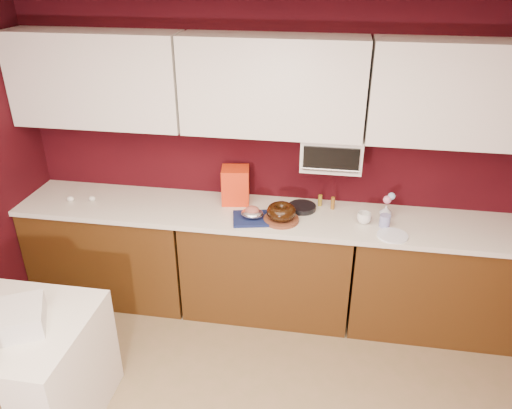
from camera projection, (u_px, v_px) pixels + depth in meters
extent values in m
cube|color=white|center=(178.00, 33.00, 1.42)|extent=(4.00, 4.50, 0.02)
cube|color=#35070C|center=(274.00, 157.00, 3.97)|extent=(4.00, 0.02, 2.50)
cube|color=#482A0E|center=(113.00, 250.00, 4.26)|extent=(1.31, 0.58, 0.86)
cube|color=#482A0E|center=(268.00, 264.00, 4.07)|extent=(1.31, 0.58, 0.86)
cube|color=#482A0E|center=(437.00, 280.00, 3.87)|extent=(1.31, 0.58, 0.86)
cube|color=silver|center=(268.00, 216.00, 3.86)|extent=(4.00, 0.62, 0.04)
cube|color=white|center=(97.00, 79.00, 3.75)|extent=(1.31, 0.33, 0.70)
cube|color=white|center=(273.00, 86.00, 3.55)|extent=(1.31, 0.33, 0.70)
cube|color=white|center=(469.00, 94.00, 3.36)|extent=(1.31, 0.33, 0.70)
cube|color=white|center=(332.00, 152.00, 3.72)|extent=(0.45, 0.30, 0.25)
cube|color=black|center=(331.00, 159.00, 3.58)|extent=(0.40, 0.02, 0.18)
cylinder|color=silver|center=(330.00, 170.00, 3.60)|extent=(0.42, 0.02, 0.02)
cube|color=silver|center=(16.00, 369.00, 3.12)|extent=(1.00, 0.80, 0.75)
cylinder|color=brown|center=(281.00, 220.00, 3.74)|extent=(0.28, 0.28, 0.02)
torus|color=black|center=(281.00, 212.00, 3.71)|extent=(0.28, 0.28, 0.09)
cube|color=#131D49|center=(252.00, 219.00, 3.76)|extent=(0.33, 0.30, 0.02)
ellipsoid|color=white|center=(252.00, 213.00, 3.74)|extent=(0.18, 0.15, 0.06)
ellipsoid|color=#9E5348|center=(252.00, 210.00, 3.72)|extent=(0.11, 0.09, 0.07)
cube|color=red|center=(236.00, 185.00, 3.97)|extent=(0.24, 0.23, 0.29)
cylinder|color=black|center=(302.00, 207.00, 3.90)|extent=(0.25, 0.25, 0.04)
imported|color=white|center=(364.00, 217.00, 3.70)|extent=(0.11, 0.11, 0.10)
cylinder|color=navy|center=(385.00, 221.00, 3.65)|extent=(0.09, 0.09, 0.09)
imported|color=silver|center=(386.00, 211.00, 3.77)|extent=(0.09, 0.09, 0.11)
sphere|color=pink|center=(387.00, 200.00, 3.73)|extent=(0.06, 0.06, 0.06)
sphere|color=#91C0E9|center=(392.00, 196.00, 3.74)|extent=(0.06, 0.06, 0.06)
cylinder|color=white|center=(393.00, 236.00, 3.54)|extent=(0.26, 0.26, 0.01)
cylinder|color=olive|center=(320.00, 200.00, 3.95)|extent=(0.04, 0.04, 0.09)
ellipsoid|color=white|center=(70.00, 199.00, 4.03)|extent=(0.07, 0.06, 0.05)
ellipsoid|color=silver|center=(92.00, 198.00, 4.04)|extent=(0.07, 0.06, 0.04)
cube|color=silver|center=(9.00, 320.00, 2.87)|extent=(0.48, 0.45, 0.13)
cylinder|color=brown|center=(333.00, 203.00, 3.90)|extent=(0.04, 0.04, 0.10)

